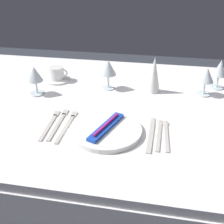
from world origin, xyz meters
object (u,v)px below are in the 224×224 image
Objects in this scene: wine_glass_centre at (206,76)px; wine_glass_right at (35,76)px; toothbrush_package at (106,126)px; spoon_dessert at (166,131)px; dinner_knife at (151,135)px; fork_inner at (59,123)px; spoon_soup at (159,131)px; napkin_folded at (154,75)px; fork_outer at (67,125)px; wine_glass_left at (220,70)px; coffee_cup_left at (57,73)px; dinner_plate at (106,130)px; wine_glass_far at (108,69)px; fork_salad at (50,123)px.

wine_glass_centre is 0.79m from wine_glass_right.
toothbrush_package is 0.23m from spoon_dessert.
fork_inner is at bearing 176.87° from dinner_knife.
spoon_soup is at bearing -20.76° from wine_glass_right.
wine_glass_right is at bearing -167.00° from napkin_folded.
fork_outer is at bearing 178.18° from dinner_knife.
wine_glass_right is at bearing -165.44° from wine_glass_left.
toothbrush_package is at bearing -51.12° from coffee_cup_left.
napkin_folded is at bearing -162.77° from wine_glass_left.
napkin_folded is at bearing 101.04° from spoon_dessert.
dinner_plate is 1.83× the size of wine_glass_left.
wine_glass_far is (0.09, 0.37, 0.10)m from fork_outer.
spoon_soup is 0.44m from wine_glass_far.
dinner_plate is 1.30× the size of spoon_dessert.
coffee_cup_left is 0.57× the size of napkin_folded.
spoon_soup is (0.39, 0.01, -0.00)m from fork_inner.
fork_outer is at bearing -13.98° from fork_inner.
toothbrush_package is 1.54× the size of wine_glass_right.
dinner_knife is at bearing -1.35° from fork_salad.
dinner_knife is 0.57m from wine_glass_left.
fork_inner is at bearing -134.12° from napkin_folded.
wine_glass_far is at bearing -9.98° from coffee_cup_left.
wine_glass_left is (0.47, 0.49, 0.09)m from dinner_plate.
dinner_plate is 0.56m from coffee_cup_left.
fork_outer is (-0.16, 0.02, -0.02)m from toothbrush_package.
wine_glass_centre is (0.23, 0.39, 0.09)m from dinner_knife.
dinner_knife is at bearing -1.82° from fork_outer.
napkin_folded reaches higher than fork_salad.
fork_inner is 0.44m from coffee_cup_left.
dinner_plate is at bearing -167.93° from spoon_soup.
dinner_plate is 1.81× the size of wine_glass_far.
dinner_knife is 1.13× the size of spoon_soup.
spoon_soup is (0.20, 0.04, -0.02)m from toothbrush_package.
wine_glass_centre is (0.17, 0.35, 0.09)m from spoon_dessert.
coffee_cup_left is at bearing -176.43° from wine_glass_left.
fork_inner is 1.11× the size of spoon_dessert.
toothbrush_package is 1.03× the size of spoon_dessert.
spoon_soup reaches higher than fork_outer.
wine_glass_right is at bearing -170.38° from wine_glass_centre.
fork_salad is 1.49× the size of wine_glass_far.
toothbrush_package is at bearing 104.04° from dinner_plate.
wine_glass_far is at bearing 66.17° from fork_salad.
wine_glass_left is 0.99× the size of wine_glass_far.
dinner_plate is 1.13× the size of dinner_knife.
dinner_knife is 1.34× the size of napkin_folded.
spoon_dessert is at bearing 10.71° from toothbrush_package.
wine_glass_right reaches higher than spoon_dessert.
toothbrush_package is at bearing -133.77° from wine_glass_left.
dinner_knife is at bearing -132.20° from spoon_soup.
toothbrush_package is 1.20× the size of napkin_folded.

